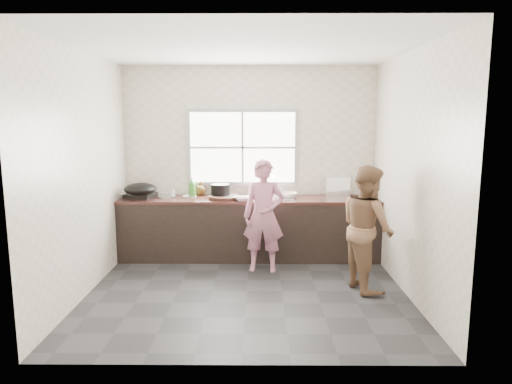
{
  "coord_description": "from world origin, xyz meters",
  "views": [
    {
      "loc": [
        0.14,
        -5.0,
        1.96
      ],
      "look_at": [
        0.1,
        0.65,
        1.05
      ],
      "focal_mm": 32.0,
      "sensor_mm": 36.0,
      "label": 1
    }
  ],
  "objects_px": {
    "dish_rack": "(335,186)",
    "pot_lid_left": "(166,197)",
    "person_side": "(367,228)",
    "glass_jar": "(172,193)",
    "plate_food": "(190,196)",
    "pot_lid_right": "(168,195)",
    "burner": "(140,195)",
    "cutting_board": "(224,197)",
    "woman": "(264,219)",
    "bowl_mince": "(243,199)",
    "bottle_brown_short": "(200,189)",
    "bottle_green": "(192,187)",
    "black_pot": "(220,191)",
    "bottle_brown_tall": "(199,190)",
    "bowl_held": "(277,198)",
    "bowl_crabs": "(288,196)",
    "wok": "(140,189)"
  },
  "relations": [
    {
      "from": "burner",
      "to": "dish_rack",
      "type": "height_order",
      "value": "dish_rack"
    },
    {
      "from": "woman",
      "to": "pot_lid_right",
      "type": "bearing_deg",
      "value": 155.69
    },
    {
      "from": "bowl_mince",
      "to": "bottle_green",
      "type": "xyz_separation_m",
      "value": [
        -0.73,
        0.29,
        0.11
      ]
    },
    {
      "from": "plate_food",
      "to": "pot_lid_right",
      "type": "xyz_separation_m",
      "value": [
        -0.33,
        0.12,
        -0.0
      ]
    },
    {
      "from": "woman",
      "to": "burner",
      "type": "distance_m",
      "value": 1.86
    },
    {
      "from": "burner",
      "to": "bowl_crabs",
      "type": "bearing_deg",
      "value": -1.67
    },
    {
      "from": "woman",
      "to": "glass_jar",
      "type": "bearing_deg",
      "value": 156.32
    },
    {
      "from": "cutting_board",
      "to": "wok",
      "type": "bearing_deg",
      "value": -177.46
    },
    {
      "from": "bowl_mince",
      "to": "burner",
      "type": "bearing_deg",
      "value": 169.5
    },
    {
      "from": "bottle_brown_tall",
      "to": "bottle_brown_short",
      "type": "xyz_separation_m",
      "value": [
        0.02,
        0.0,
        0.01
      ]
    },
    {
      "from": "bottle_brown_short",
      "to": "pot_lid_right",
      "type": "height_order",
      "value": "bottle_brown_short"
    },
    {
      "from": "cutting_board",
      "to": "glass_jar",
      "type": "height_order",
      "value": "glass_jar"
    },
    {
      "from": "burner",
      "to": "pot_lid_left",
      "type": "relative_size",
      "value": 1.36
    },
    {
      "from": "plate_food",
      "to": "burner",
      "type": "relative_size",
      "value": 0.54
    },
    {
      "from": "bowl_crabs",
      "to": "bottle_green",
      "type": "relative_size",
      "value": 0.71
    },
    {
      "from": "wok",
      "to": "pot_lid_right",
      "type": "bearing_deg",
      "value": 47.59
    },
    {
      "from": "bowl_held",
      "to": "bottle_brown_tall",
      "type": "xyz_separation_m",
      "value": [
        -1.12,
        0.37,
        0.05
      ]
    },
    {
      "from": "cutting_board",
      "to": "bottle_green",
      "type": "xyz_separation_m",
      "value": [
        -0.47,
        0.13,
        0.12
      ]
    },
    {
      "from": "pot_lid_left",
      "to": "person_side",
      "type": "bearing_deg",
      "value": -26.05
    },
    {
      "from": "pot_lid_right",
      "to": "bottle_brown_short",
      "type": "bearing_deg",
      "value": 0.0
    },
    {
      "from": "dish_rack",
      "to": "bowl_mince",
      "type": "bearing_deg",
      "value": -175.19
    },
    {
      "from": "woman",
      "to": "bowl_crabs",
      "type": "bearing_deg",
      "value": 63.13
    },
    {
      "from": "bowl_crabs",
      "to": "bowl_mince",
      "type": "bearing_deg",
      "value": -161.6
    },
    {
      "from": "bottle_brown_tall",
      "to": "pot_lid_right",
      "type": "relative_size",
      "value": 0.61
    },
    {
      "from": "cutting_board",
      "to": "pot_lid_right",
      "type": "height_order",
      "value": "cutting_board"
    },
    {
      "from": "dish_rack",
      "to": "burner",
      "type": "bearing_deg",
      "value": 169.86
    },
    {
      "from": "cutting_board",
      "to": "woman",
      "type": "bearing_deg",
      "value": -42.29
    },
    {
      "from": "woman",
      "to": "dish_rack",
      "type": "distance_m",
      "value": 1.34
    },
    {
      "from": "bowl_crabs",
      "to": "glass_jar",
      "type": "relative_size",
      "value": 2.15
    },
    {
      "from": "black_pot",
      "to": "glass_jar",
      "type": "xyz_separation_m",
      "value": [
        -0.7,
        0.14,
        -0.05
      ]
    },
    {
      "from": "woman",
      "to": "bowl_held",
      "type": "distance_m",
      "value": 0.5
    },
    {
      "from": "woman",
      "to": "bottle_green",
      "type": "relative_size",
      "value": 4.82
    },
    {
      "from": "dish_rack",
      "to": "pot_lid_left",
      "type": "bearing_deg",
      "value": 169.9
    },
    {
      "from": "person_side",
      "to": "glass_jar",
      "type": "relative_size",
      "value": 15.57
    },
    {
      "from": "glass_jar",
      "to": "bottle_green",
      "type": "bearing_deg",
      "value": -17.03
    },
    {
      "from": "pot_lid_left",
      "to": "woman",
      "type": "bearing_deg",
      "value": -24.63
    },
    {
      "from": "glass_jar",
      "to": "bottle_brown_tall",
      "type": "bearing_deg",
      "value": 9.58
    },
    {
      "from": "burner",
      "to": "wok",
      "type": "height_order",
      "value": "wok"
    },
    {
      "from": "black_pot",
      "to": "pot_lid_left",
      "type": "relative_size",
      "value": 0.98
    },
    {
      "from": "bowl_crabs",
      "to": "bowl_held",
      "type": "relative_size",
      "value": 1.0
    },
    {
      "from": "plate_food",
      "to": "pot_lid_right",
      "type": "height_order",
      "value": "plate_food"
    },
    {
      "from": "glass_jar",
      "to": "pot_lid_right",
      "type": "xyz_separation_m",
      "value": [
        -0.08,
        0.06,
        -0.04
      ]
    },
    {
      "from": "black_pot",
      "to": "bottle_green",
      "type": "relative_size",
      "value": 0.94
    },
    {
      "from": "plate_food",
      "to": "pot_lid_left",
      "type": "xyz_separation_m",
      "value": [
        -0.33,
        -0.03,
        -0.0
      ]
    },
    {
      "from": "person_side",
      "to": "bottle_green",
      "type": "xyz_separation_m",
      "value": [
        -2.2,
        1.25,
        0.28
      ]
    },
    {
      "from": "bowl_mince",
      "to": "person_side",
      "type": "bearing_deg",
      "value": -33.26
    },
    {
      "from": "woman",
      "to": "cutting_board",
      "type": "xyz_separation_m",
      "value": [
        -0.54,
        0.49,
        0.2
      ]
    },
    {
      "from": "woman",
      "to": "glass_jar",
      "type": "height_order",
      "value": "woman"
    },
    {
      "from": "dish_rack",
      "to": "bottle_brown_tall",
      "type": "bearing_deg",
      "value": 166.37
    },
    {
      "from": "bottle_brown_tall",
      "to": "dish_rack",
      "type": "bearing_deg",
      "value": 0.0
    }
  ]
}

